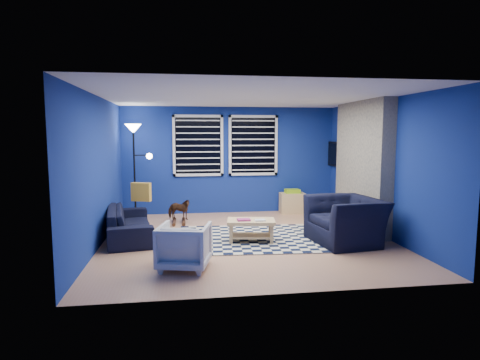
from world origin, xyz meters
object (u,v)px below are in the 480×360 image
Objects in this scene: armchair_bent at (184,246)px; rocking_horse at (179,209)px; coffee_table at (251,226)px; tv at (337,154)px; floor_lamp at (135,142)px; armchair_big at (346,220)px; cabinet at (292,202)px; sofa at (129,223)px.

armchair_bent is 1.30× the size of rocking_horse.
armchair_bent reaches higher than coffee_table.
rocking_horse reaches higher than coffee_table.
floor_lamp is at bearing -179.62° from tv.
floor_lamp is (-3.77, 2.45, 1.31)m from armchair_big.
rocking_horse is at bearing -161.07° from cabinet.
armchair_big is 1.74× the size of armchair_bent.
tv is 4.93m from sofa.
floor_lamp is at bearing -7.22° from sofa.
armchair_big is at bearing -112.06° from sofa.
tv reaches higher than sofa.
rocking_horse is (0.87, 1.07, 0.02)m from sofa.
cabinet is at bearing 167.64° from tv.
coffee_table is (-2.40, -2.19, -1.12)m from tv.
cabinet is 3.87m from floor_lamp.
rocking_horse is (-3.66, -0.53, -1.10)m from tv.
armchair_bent is (-3.56, -3.41, -1.08)m from tv.
tv is 3.86m from rocking_horse.
armchair_bent is 0.33× the size of floor_lamp.
cabinet is at bearing 3.97° from floor_lamp.
sofa is at bearing -149.53° from cabinet.
coffee_table is (-1.60, 0.29, -0.11)m from armchair_big.
tv is 0.48× the size of floor_lamp.
armchair_bent is 1.17× the size of cabinet.
armchair_bent is at bearing -73.27° from floor_lamp.
cabinet is (3.53, 1.82, -0.02)m from sofa.
cabinet is (-0.99, 0.22, -1.15)m from tv.
armchair_bent reaches higher than rocking_horse.
floor_lamp is (-2.17, 2.16, 1.42)m from coffee_table.
rocking_horse is (-0.10, 2.88, -0.02)m from armchair_bent.
armchair_big is at bearing -33.00° from floor_lamp.
armchair_bent is at bearing -136.16° from tv.
armchair_bent reaches higher than cabinet.
floor_lamp reaches higher than sofa.
armchair_big is 3.46m from rocking_horse.
sofa is 2.13m from floor_lamp.
floor_lamp reaches higher than armchair_bent.
coffee_table is 2.79m from cabinet.
armchair_bent is 4.44m from cabinet.
tv is 1.68× the size of cabinet.
armchair_big is 2.25× the size of rocking_horse.
cabinet reaches higher than sofa.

